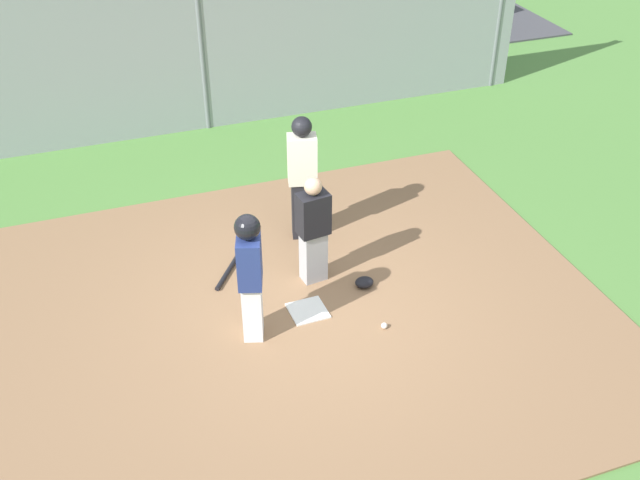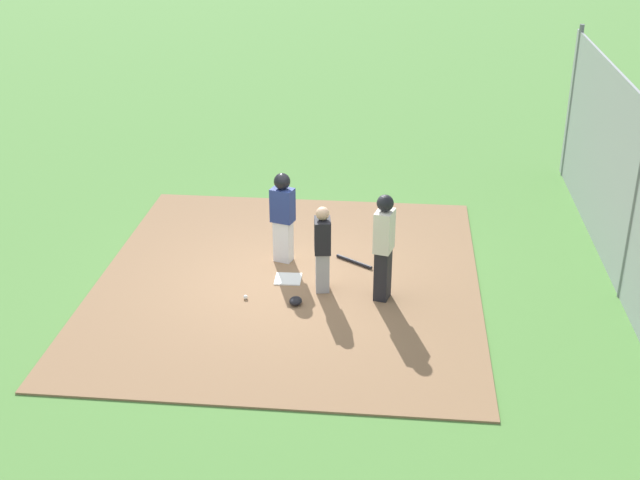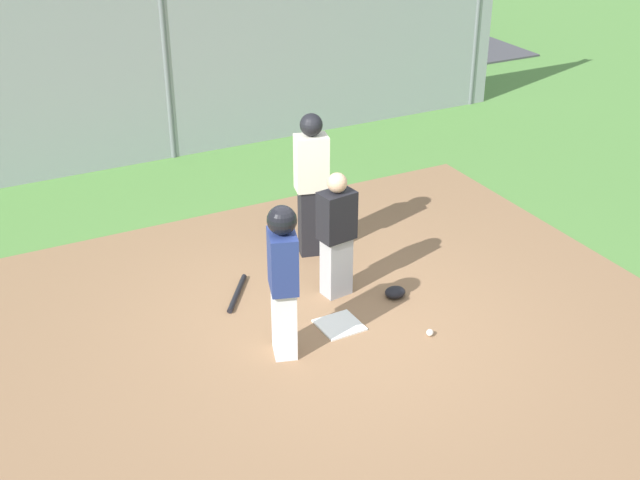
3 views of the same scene
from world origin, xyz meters
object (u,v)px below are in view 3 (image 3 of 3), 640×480
at_px(catcher, 337,234).
at_px(baseball, 430,333).
at_px(parked_car_blue, 366,21).
at_px(baseball_bat, 237,293).
at_px(umpire, 312,182).
at_px(runner, 283,273).
at_px(catcher_mask, 395,292).
at_px(home_plate, 339,325).
at_px(parked_car_green, 213,37).

distance_m(catcher, baseball, 1.47).
bearing_deg(parked_car_blue, baseball_bat, 49.16).
height_order(umpire, runner, umpire).
height_order(baseball_bat, baseball, baseball).
height_order(umpire, parked_car_blue, umpire).
bearing_deg(catcher, umpire, 161.42).
height_order(catcher_mask, parked_car_blue, parked_car_blue).
distance_m(baseball, parked_car_blue, 11.58).
relative_size(umpire, runner, 1.10).
bearing_deg(home_plate, catcher_mask, -164.34).
bearing_deg(home_plate, runner, 13.88).
height_order(runner, baseball_bat, runner).
distance_m(home_plate, baseball, 0.96).
relative_size(catcher, parked_car_green, 0.35).
distance_m(baseball_bat, parked_car_blue, 10.96).
height_order(runner, catcher_mask, runner).
distance_m(parked_car_blue, parked_car_green, 3.55).
height_order(umpire, parked_car_green, umpire).
bearing_deg(umpire, runner, -20.07).
xyz_separation_m(baseball_bat, parked_car_green, (-3.13, -8.85, 0.55)).
height_order(runner, parked_car_green, runner).
distance_m(catcher, runner, 1.29).
xyz_separation_m(umpire, catcher_mask, (-0.36, 1.37, -0.89)).
xyz_separation_m(catcher_mask, baseball, (0.09, 0.83, -0.02)).
bearing_deg(home_plate, parked_car_green, -103.60).
distance_m(catcher_mask, parked_car_green, 9.83).
bearing_deg(parked_car_blue, umpire, 52.87).
bearing_deg(catcher_mask, parked_car_blue, -118.28).
bearing_deg(runner, baseball, 1.73).
height_order(baseball_bat, parked_car_green, parked_car_green).
bearing_deg(parked_car_green, umpire, -101.67).
bearing_deg(runner, home_plate, 31.31).
bearing_deg(baseball, baseball_bat, -48.43).
bearing_deg(parked_car_green, runner, -105.86).
height_order(catcher, catcher_mask, catcher).
relative_size(runner, baseball, 22.11).
bearing_deg(catcher, baseball_bat, -122.05).
bearing_deg(baseball, catcher, -68.98).
bearing_deg(baseball_bat, umpire, 148.23).
distance_m(home_plate, parked_car_green, 10.23).
xyz_separation_m(runner, baseball_bat, (0.01, -1.25, -0.90)).
xyz_separation_m(home_plate, runner, (0.72, 0.18, 0.92)).
distance_m(umpire, baseball, 2.39).
relative_size(umpire, parked_car_blue, 0.42).
xyz_separation_m(home_plate, catcher, (-0.29, -0.61, 0.74)).
xyz_separation_m(home_plate, baseball, (-0.75, 0.59, 0.03)).
relative_size(home_plate, umpire, 0.25).
distance_m(catcher, baseball_bat, 1.33).
xyz_separation_m(umpire, parked_car_green, (-1.92, -8.33, -0.36)).
bearing_deg(catcher_mask, runner, 14.84).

